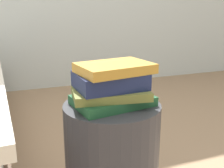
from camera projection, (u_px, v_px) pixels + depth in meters
The scene contains 5 objects.
side_table at pixel (112, 159), 1.13m from camera, with size 0.38×0.38×0.48m, color #333338.
book_forest at pixel (113, 100), 1.06m from camera, with size 0.29×0.20×0.03m, color #1E512D.
book_olive at pixel (110, 93), 1.04m from camera, with size 0.28×0.20×0.03m, color olive.
book_navy at pixel (110, 80), 1.03m from camera, with size 0.25×0.19×0.06m, color #19234C.
book_ochre at pixel (115, 68), 1.02m from camera, with size 0.27×0.19×0.04m, color #B7842D.
Camera 1 is at (-0.35, -0.94, 0.84)m, focal length 43.99 mm.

